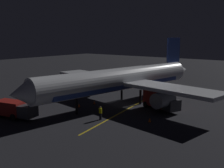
# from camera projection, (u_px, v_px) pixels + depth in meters

# --- Properties ---
(ground_plane) EXTENTS (180.00, 180.00, 0.20)m
(ground_plane) POSITION_uv_depth(u_px,v_px,m) (120.00, 105.00, 42.94)
(ground_plane) COLOR #232329
(apron_guide_stripe) EXTENTS (3.37, 19.70, 0.01)m
(apron_guide_stripe) POSITION_uv_depth(u_px,v_px,m) (120.00, 113.00, 38.01)
(apron_guide_stripe) COLOR gold
(apron_guide_stripe) RESTS_ON ground_plane
(airliner) EXTENTS (31.81, 36.03, 10.25)m
(airliner) POSITION_uv_depth(u_px,v_px,m) (123.00, 80.00, 42.66)
(airliner) COLOR white
(airliner) RESTS_ON ground_plane
(baggage_truck) EXTENTS (6.16, 3.29, 2.22)m
(baggage_truck) POSITION_uv_depth(u_px,v_px,m) (14.00, 109.00, 35.49)
(baggage_truck) COLOR maroon
(baggage_truck) RESTS_ON ground_plane
(catering_truck) EXTENTS (6.29, 4.10, 2.64)m
(catering_truck) POSITION_uv_depth(u_px,v_px,m) (160.00, 101.00, 39.60)
(catering_truck) COLOR maroon
(catering_truck) RESTS_ON ground_plane
(ground_crew_worker) EXTENTS (0.40, 0.40, 1.74)m
(ground_crew_worker) POSITION_uv_depth(u_px,v_px,m) (100.00, 113.00, 34.87)
(ground_crew_worker) COLOR black
(ground_crew_worker) RESTS_ON ground_plane
(traffic_cone_near_left) EXTENTS (0.50, 0.50, 0.55)m
(traffic_cone_near_left) POSITION_uv_depth(u_px,v_px,m) (56.00, 101.00, 44.26)
(traffic_cone_near_left) COLOR #EA590F
(traffic_cone_near_left) RESTS_ON ground_plane
(traffic_cone_near_right) EXTENTS (0.50, 0.50, 0.55)m
(traffic_cone_near_right) POSITION_uv_depth(u_px,v_px,m) (150.00, 120.00, 33.96)
(traffic_cone_near_right) COLOR #EA590F
(traffic_cone_near_right) RESTS_ON ground_plane
(traffic_cone_under_wing) EXTENTS (0.50, 0.50, 0.55)m
(traffic_cone_under_wing) POSITION_uv_depth(u_px,v_px,m) (79.00, 106.00, 41.12)
(traffic_cone_under_wing) COLOR #EA590F
(traffic_cone_under_wing) RESTS_ON ground_plane
(traffic_cone_far) EXTENTS (0.50, 0.50, 0.55)m
(traffic_cone_far) POSITION_uv_depth(u_px,v_px,m) (94.00, 103.00, 42.93)
(traffic_cone_far) COLOR #EA590F
(traffic_cone_far) RESTS_ON ground_plane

